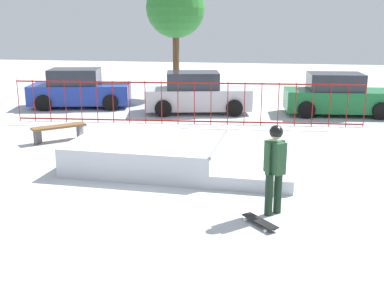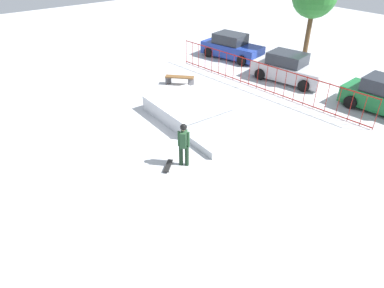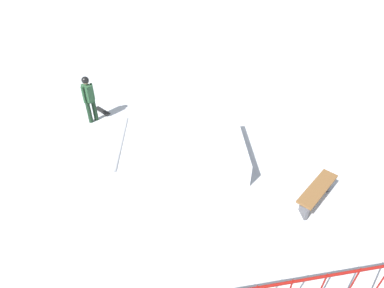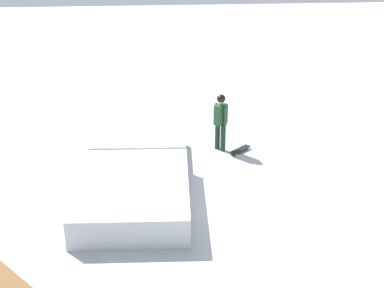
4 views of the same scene
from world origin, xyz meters
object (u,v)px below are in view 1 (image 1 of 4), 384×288
object	(u,v)px
distant_tree	(176,9)
skate_ramp	(166,156)
parked_car_green	(338,96)
parked_car_silver	(197,94)
skateboard	(260,221)
park_bench	(59,130)
parked_car_blue	(79,90)
skater	(275,163)

from	to	relation	value
distant_tree	skate_ramp	bearing A→B (deg)	-80.07
skate_ramp	parked_car_green	xyz separation A→B (m)	(5.08, 7.76, 0.41)
parked_car_silver	distant_tree	bearing A→B (deg)	101.50
skateboard	distant_tree	size ratio (longest dim) A/B	0.13
parked_car_silver	parked_car_green	distance (m)	5.47
skate_ramp	skateboard	xyz separation A→B (m)	(2.39, -3.03, -0.24)
skate_ramp	distant_tree	bearing A→B (deg)	102.72
park_bench	parked_car_blue	size ratio (longest dim) A/B	0.33
parked_car_green	skateboard	bearing A→B (deg)	-108.45
skateboard	parked_car_blue	world-z (taller)	parked_car_blue
parked_car_silver	parked_car_green	xyz separation A→B (m)	(5.45, 0.45, 0.00)
skate_ramp	skater	xyz separation A→B (m)	(2.62, -2.47, 0.69)
parked_car_silver	parked_car_green	world-z (taller)	same
skater	parked_car_green	world-z (taller)	skater
parked_car_green	skate_ramp	bearing A→B (deg)	-127.68
park_bench	skateboard	bearing A→B (deg)	-39.76
skateboard	parked_car_blue	bearing A→B (deg)	-5.55
park_bench	parked_car_silver	distance (m)	6.24
parked_car_blue	distant_tree	distance (m)	5.85
parked_car_silver	distant_tree	size ratio (longest dim) A/B	0.80
skater	skateboard	xyz separation A→B (m)	(-0.23, -0.56, -0.93)
skateboard	parked_car_silver	distance (m)	10.73
park_bench	parked_car_silver	world-z (taller)	parked_car_silver
parked_car_blue	distant_tree	bearing A→B (deg)	31.97
park_bench	parked_car_blue	bearing A→B (deg)	106.43
parked_car_blue	parked_car_green	xyz separation A→B (m)	(10.50, 0.06, 0.00)
skateboard	parked_car_silver	world-z (taller)	parked_car_silver
skater	distant_tree	size ratio (longest dim) A/B	0.32
parked_car_blue	skateboard	bearing A→B (deg)	-65.45
skateboard	parked_car_blue	xyz separation A→B (m)	(-7.82, 10.73, 0.65)
skate_ramp	park_bench	xyz separation A→B (m)	(-3.77, 2.09, 0.04)
skater	park_bench	bearing A→B (deg)	13.33
parked_car_green	skater	bearing A→B (deg)	-108.00
parked_car_green	parked_car_silver	bearing A→B (deg)	-179.77
parked_car_blue	parked_car_silver	size ratio (longest dim) A/B	1.00
parked_car_blue	skate_ramp	bearing A→B (deg)	-66.36
skateboard	park_bench	world-z (taller)	park_bench
skateboard	parked_car_green	bearing A→B (deg)	-55.58
distant_tree	skater	bearing A→B (deg)	-71.36
skateboard	parked_car_green	distance (m)	11.14
skater	parked_car_blue	bearing A→B (deg)	-2.80
parked_car_silver	parked_car_blue	bearing A→B (deg)	164.30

